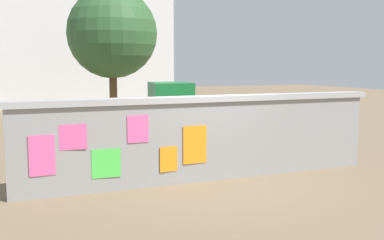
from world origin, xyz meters
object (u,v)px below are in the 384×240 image
at_px(auto_rickshaw_truck, 139,114).
at_px(bicycle_far, 238,128).
at_px(motorcycle, 56,150).
at_px(person_walking, 249,115).
at_px(tree_roadside, 112,34).
at_px(person_bystander, 264,123).
at_px(bicycle_near, 212,144).

xyz_separation_m(auto_rickshaw_truck, bicycle_far, (3.08, -0.68, -0.54)).
xyz_separation_m(motorcycle, person_walking, (5.30, 0.49, 0.52)).
xyz_separation_m(bicycle_far, tree_roadside, (-2.47, 6.70, 3.34)).
bearing_deg(person_bystander, bicycle_near, 132.27).
relative_size(bicycle_far, tree_roadside, 0.30).
bearing_deg(tree_roadside, bicycle_far, -69.72).
bearing_deg(bicycle_near, bicycle_far, 49.34).
distance_m(bicycle_near, person_walking, 1.73).
bearing_deg(tree_roadside, person_walking, -77.29).
height_order(bicycle_far, tree_roadside, tree_roadside).
xyz_separation_m(bicycle_near, person_bystander, (0.91, -1.01, 0.62)).
bearing_deg(bicycle_far, tree_roadside, 110.28).
relative_size(auto_rickshaw_truck, person_bystander, 2.33).
bearing_deg(person_bystander, person_walking, 72.11).
relative_size(motorcycle, person_walking, 1.17).
height_order(auto_rickshaw_truck, tree_roadside, tree_roadside).
height_order(auto_rickshaw_truck, person_bystander, auto_rickshaw_truck).
bearing_deg(person_walking, person_bystander, -107.89).
relative_size(bicycle_far, person_bystander, 1.05).
bearing_deg(person_walking, tree_roadside, 102.71).
distance_m(auto_rickshaw_truck, person_bystander, 4.51).
distance_m(auto_rickshaw_truck, bicycle_near, 3.27).
relative_size(auto_rickshaw_truck, tree_roadside, 0.67).
relative_size(auto_rickshaw_truck, bicycle_near, 2.21).
xyz_separation_m(motorcycle, bicycle_far, (5.88, 2.18, -0.10)).
relative_size(auto_rickshaw_truck, motorcycle, 2.00).
bearing_deg(person_walking, auto_rickshaw_truck, 136.44).
height_order(motorcycle, bicycle_far, bicycle_far).
bearing_deg(person_bystander, motorcycle, 165.81).
bearing_deg(person_bystander, bicycle_far, 71.57).
bearing_deg(motorcycle, person_walking, 5.24).
distance_m(bicycle_near, tree_roadside, 9.68).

